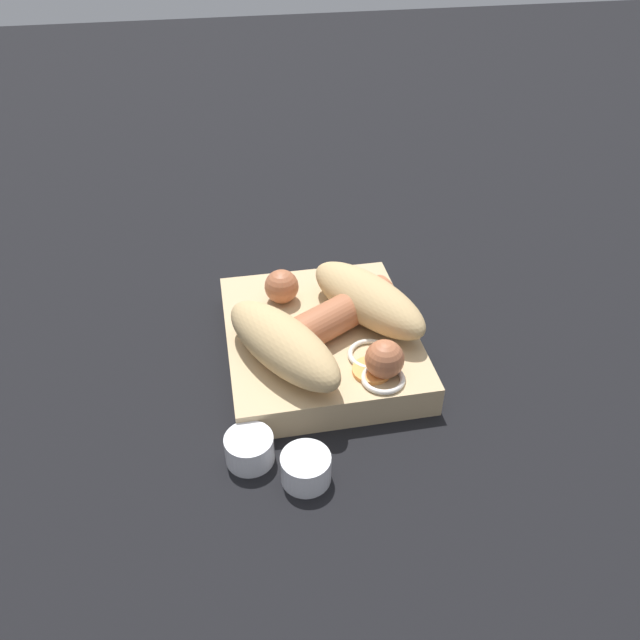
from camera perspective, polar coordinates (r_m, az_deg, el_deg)
ground_plane at (r=0.62m, az=0.00°, el=-2.97°), size 3.00×3.00×0.00m
food_tray at (r=0.61m, az=0.00°, el=-1.88°), size 0.21×0.18×0.03m
bread_roll at (r=0.58m, az=0.66°, el=-0.04°), size 0.20×0.21×0.05m
sausage at (r=0.59m, az=0.85°, el=-0.01°), size 0.16×0.14×0.03m
pickled_veggies at (r=0.56m, az=5.08°, el=-4.29°), size 0.07×0.05×0.00m
condiment_cup_near at (r=0.52m, az=-6.45°, el=-11.72°), size 0.04×0.04×0.03m
condiment_cup_far at (r=0.51m, az=-1.30°, el=-13.49°), size 0.04×0.04×0.03m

